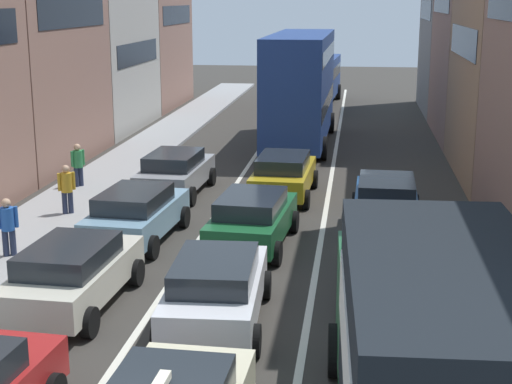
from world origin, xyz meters
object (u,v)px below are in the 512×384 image
object	(u,v)px
wagon_right_lane_far	(386,201)
pedestrian_far_sidewalk	(67,188)
removalist_box_truck	(432,349)
sedan_left_lane_fourth	(175,172)
sedan_right_lane_behind_truck	(389,259)
wagon_left_lane_second	(73,273)
pedestrian_near_kerb	(78,164)
bus_far_queue_secondary	(314,78)
coupe_centre_lane_fourth	(283,174)
hatchback_centre_lane_third	(252,218)
bus_mid_queue_primary	(301,84)
pedestrian_mid_sidewalk	(8,225)
sedan_centre_lane_second	(216,288)
sedan_left_lane_third	(136,213)

from	to	relation	value
wagon_right_lane_far	pedestrian_far_sidewalk	size ratio (longest dim) A/B	2.62
removalist_box_truck	sedan_left_lane_fourth	size ratio (longest dim) A/B	1.78
sedan_left_lane_fourth	sedan_right_lane_behind_truck	distance (m)	10.85
wagon_left_lane_second	pedestrian_far_sidewalk	world-z (taller)	pedestrian_far_sidewalk
wagon_right_lane_far	pedestrian_near_kerb	size ratio (longest dim) A/B	2.62
removalist_box_truck	bus_far_queue_secondary	size ratio (longest dim) A/B	0.74
wagon_left_lane_second	wagon_right_lane_far	world-z (taller)	same
wagon_left_lane_second	sedan_left_lane_fourth	xyz separation A→B (m)	(-0.12, 10.17, 0.00)
pedestrian_far_sidewalk	wagon_left_lane_second	bearing A→B (deg)	169.33
coupe_centre_lane_fourth	pedestrian_far_sidewalk	xyz separation A→B (m)	(-6.35, -3.39, 0.15)
hatchback_centre_lane_third	wagon_left_lane_second	bearing A→B (deg)	149.37
coupe_centre_lane_fourth	bus_mid_queue_primary	bearing A→B (deg)	3.02
pedestrian_near_kerb	pedestrian_far_sidewalk	distance (m)	3.58
sedan_right_lane_behind_truck	wagon_right_lane_far	xyz separation A→B (m)	(0.10, 5.28, 0.00)
sedan_left_lane_fourth	wagon_right_lane_far	distance (m)	7.69
sedan_left_lane_fourth	pedestrian_mid_sidewalk	world-z (taller)	pedestrian_mid_sidewalk
pedestrian_near_kerb	sedan_left_lane_fourth	bearing A→B (deg)	-143.25
sedan_right_lane_behind_truck	bus_far_queue_secondary	xyz separation A→B (m)	(-3.56, 31.32, 0.96)
sedan_centre_lane_second	bus_far_queue_secondary	xyz separation A→B (m)	(0.04, 33.67, 0.96)
hatchback_centre_lane_third	coupe_centre_lane_fourth	world-z (taller)	same
coupe_centre_lane_fourth	sedan_left_lane_third	bearing A→B (deg)	148.48
sedan_left_lane_fourth	sedan_right_lane_behind_truck	size ratio (longest dim) A/B	1.00
sedan_centre_lane_second	bus_mid_queue_primary	distance (m)	20.42
pedestrian_near_kerb	pedestrian_far_sidewalk	xyz separation A→B (m)	(0.91, -3.46, 0.00)
coupe_centre_lane_fourth	sedan_right_lane_behind_truck	xyz separation A→B (m)	(3.24, -8.38, 0.00)
sedan_centre_lane_second	wagon_right_lane_far	bearing A→B (deg)	-28.53
bus_mid_queue_primary	sedan_centre_lane_second	bearing A→B (deg)	-179.92
wagon_left_lane_second	wagon_right_lane_far	size ratio (longest dim) A/B	1.01
sedan_left_lane_third	wagon_right_lane_far	size ratio (longest dim) A/B	1.01
sedan_right_lane_behind_truck	pedestrian_near_kerb	world-z (taller)	pedestrian_near_kerb
coupe_centre_lane_fourth	bus_far_queue_secondary	size ratio (longest dim) A/B	0.41
sedan_centre_lane_second	pedestrian_far_sidewalk	world-z (taller)	pedestrian_far_sidewalk
sedan_left_lane_third	bus_mid_queue_primary	distance (m)	15.51
sedan_left_lane_fourth	pedestrian_far_sidewalk	world-z (taller)	pedestrian_far_sidewalk
wagon_left_lane_second	pedestrian_near_kerb	distance (m)	10.94
coupe_centre_lane_fourth	sedan_right_lane_behind_truck	bearing A→B (deg)	-156.86
coupe_centre_lane_fourth	wagon_right_lane_far	size ratio (longest dim) A/B	1.00
sedan_centre_lane_second	pedestrian_near_kerb	distance (m)	12.81
hatchback_centre_lane_third	bus_far_queue_secondary	bearing A→B (deg)	3.93
sedan_left_lane_third	sedan_right_lane_behind_truck	bearing A→B (deg)	-109.89
wagon_left_lane_second	hatchback_centre_lane_third	size ratio (longest dim) A/B	0.99
hatchback_centre_lane_third	bus_far_queue_secondary	world-z (taller)	bus_far_queue_secondary
wagon_left_lane_second	coupe_centre_lane_fourth	size ratio (longest dim) A/B	1.00
wagon_right_lane_far	bus_mid_queue_primary	distance (m)	13.32
pedestrian_mid_sidewalk	bus_mid_queue_primary	bearing A→B (deg)	-49.62
wagon_left_lane_second	sedan_left_lane_fourth	size ratio (longest dim) A/B	1.00
sedan_left_lane_third	pedestrian_mid_sidewalk	distance (m)	3.47
bus_far_queue_secondary	pedestrian_far_sidewalk	xyz separation A→B (m)	(-6.03, -26.33, -0.81)
sedan_left_lane_third	coupe_centre_lane_fourth	bearing A→B (deg)	-29.84
pedestrian_near_kerb	pedestrian_mid_sidewalk	bearing A→B (deg)	135.71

